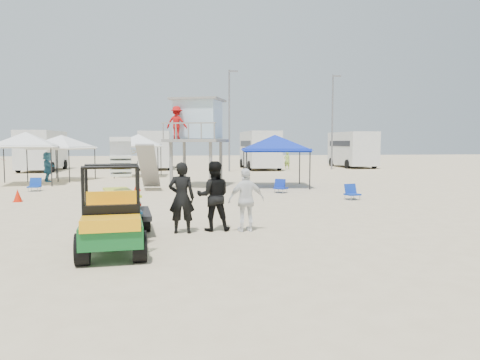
{
  "coord_description": "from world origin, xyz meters",
  "views": [
    {
      "loc": [
        -1.32,
        -10.0,
        2.38
      ],
      "look_at": [
        0.5,
        3.0,
        1.3
      ],
      "focal_mm": 35.0,
      "sensor_mm": 36.0,
      "label": 1
    }
  ],
  "objects": [
    {
      "name": "canopy_white_b",
      "position": [
        -8.18,
        20.0,
        2.64
      ],
      "size": [
        3.85,
        3.85,
        3.19
      ],
      "color": "black",
      "rests_on": "ground"
    },
    {
      "name": "utility_cart",
      "position": [
        -2.68,
        0.08,
        0.87
      ],
      "size": [
        1.46,
        2.56,
        1.86
      ],
      "color": "#0D551F",
      "rests_on": "ground"
    },
    {
      "name": "umbrella_b",
      "position": [
        -4.28,
        22.16,
        0.97
      ],
      "size": [
        2.72,
        2.74,
        1.95
      ],
      "primitive_type": "imported",
      "rotation": [
        0.0,
        0.0,
        0.33
      ],
      "color": "gold",
      "rests_on": "ground"
    },
    {
      "name": "distant_beachgoers",
      "position": [
        -5.9,
        20.72,
        0.87
      ],
      "size": [
        17.95,
        11.35,
        1.77
      ],
      "color": "teal",
      "rests_on": "ground"
    },
    {
      "name": "beach_chair_a",
      "position": [
        -8.01,
        13.58,
        0.31
      ],
      "size": [
        0.57,
        0.61,
        0.64
      ],
      "color": "#0E379D",
      "rests_on": "ground"
    },
    {
      "name": "beach_chair_c",
      "position": [
        3.55,
        11.22,
        0.31
      ],
      "size": [
        0.74,
        0.85,
        0.64
      ],
      "color": "#0E279D",
      "rests_on": "ground"
    },
    {
      "name": "rv_far_right",
      "position": [
        15.0,
        31.49,
        1.8
      ],
      "size": [
        2.64,
        6.6,
        3.25
      ],
      "color": "silver",
      "rests_on": "ground"
    },
    {
      "name": "rv_mid_left",
      "position": [
        -3.0,
        31.49,
        1.8
      ],
      "size": [
        2.65,
        6.5,
        3.25
      ],
      "color": "silver",
      "rests_on": "ground"
    },
    {
      "name": "man_right",
      "position": [
        0.55,
        2.11,
        0.84
      ],
      "size": [
        1.05,
        0.58,
        1.69
      ],
      "primitive_type": "imported",
      "rotation": [
        0.0,
        0.0,
        3.32
      ],
      "color": "white",
      "rests_on": "ground"
    },
    {
      "name": "man_mid",
      "position": [
        -0.3,
        2.36,
        0.93
      ],
      "size": [
        0.93,
        0.74,
        1.86
      ],
      "primitive_type": "imported",
      "rotation": [
        0.0,
        0.0,
        3.1
      ],
      "color": "black",
      "rests_on": "ground"
    },
    {
      "name": "light_pole_left",
      "position": [
        3.0,
        27.0,
        4.0
      ],
      "size": [
        0.14,
        0.14,
        8.0
      ],
      "primitive_type": "cylinder",
      "color": "slate",
      "rests_on": "ground"
    },
    {
      "name": "beach_chair_b",
      "position": [
        5.88,
        8.32,
        0.31
      ],
      "size": [
        0.66,
        0.71,
        0.64
      ],
      "color": "#0E31A0",
      "rests_on": "ground"
    },
    {
      "name": "rv_mid_right",
      "position": [
        6.0,
        29.99,
        1.8
      ],
      "size": [
        2.64,
        7.0,
        3.25
      ],
      "color": "silver",
      "rests_on": "ground"
    },
    {
      "name": "lifeguard_tower",
      "position": [
        -0.25,
        14.67,
        3.37
      ],
      "size": [
        3.61,
        3.61,
        4.52
      ],
      "color": "gray",
      "rests_on": "ground"
    },
    {
      "name": "canopy_blue",
      "position": [
        3.91,
        14.12,
        2.59
      ],
      "size": [
        3.63,
        3.63,
        3.14
      ],
      "color": "black",
      "rests_on": "ground"
    },
    {
      "name": "cone_far",
      "position": [
        -3.13,
        12.98,
        0.25
      ],
      "size": [
        0.34,
        0.34,
        0.5
      ],
      "primitive_type": "cone",
      "color": "#FF2708",
      "rests_on": "ground"
    },
    {
      "name": "surf_trailer",
      "position": [
        -2.67,
        2.41,
        0.9
      ],
      "size": [
        1.54,
        2.57,
        2.2
      ],
      "color": "black",
      "rests_on": "ground"
    },
    {
      "name": "canopy_white_a",
      "position": [
        -9.41,
        17.14,
        2.77
      ],
      "size": [
        3.4,
        3.4,
        3.32
      ],
      "color": "black",
      "rests_on": "ground"
    },
    {
      "name": "man_left",
      "position": [
        -1.15,
        2.11,
        0.93
      ],
      "size": [
        0.71,
        0.5,
        1.86
      ],
      "primitive_type": "imported",
      "rotation": [
        0.0,
        0.0,
        3.05
      ],
      "color": "black",
      "rests_on": "ground"
    },
    {
      "name": "ground",
      "position": [
        0.0,
        0.0,
        0.0
      ],
      "size": [
        140.0,
        140.0,
        0.0
      ],
      "primitive_type": "plane",
      "color": "beige",
      "rests_on": "ground"
    },
    {
      "name": "light_pole_right",
      "position": [
        12.0,
        28.5,
        4.0
      ],
      "size": [
        0.14,
        0.14,
        8.0
      ],
      "primitive_type": "cylinder",
      "color": "slate",
      "rests_on": "ground"
    },
    {
      "name": "rv_far_left",
      "position": [
        -12.0,
        29.99,
        1.8
      ],
      "size": [
        2.64,
        6.8,
        3.25
      ],
      "color": "silver",
      "rests_on": "ground"
    },
    {
      "name": "cone_near",
      "position": [
        -7.5,
        9.42,
        0.25
      ],
      "size": [
        0.34,
        0.34,
        0.5
      ],
      "primitive_type": "cone",
      "color": "red",
      "rests_on": "ground"
    },
    {
      "name": "canopy_white_c",
      "position": [
        -3.75,
        22.39,
        2.74
      ],
      "size": [
        3.09,
        3.09,
        3.29
      ],
      "color": "black",
      "rests_on": "ground"
    }
  ]
}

